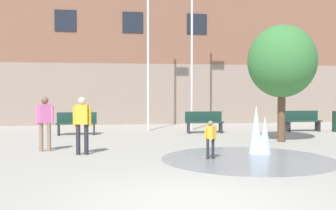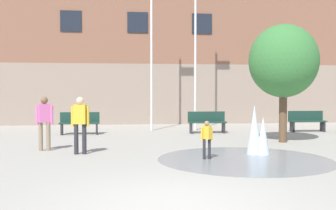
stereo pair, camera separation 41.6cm
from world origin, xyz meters
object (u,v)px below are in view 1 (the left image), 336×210
flagpole_right (192,28)px  child_in_fountain (210,137)px  park_bench_under_right_flagpole (302,120)px  adult_near_bench (82,121)px  park_bench_under_left_flagpole (77,123)px  flagpole_left (149,31)px  park_bench_center (204,122)px  teen_by_trashcan (45,119)px  street_tree_near_building (282,62)px

flagpole_right → child_in_fountain: bearing=-98.6°
park_bench_under_right_flagpole → adult_near_bench: (-9.20, -5.31, 0.45)m
park_bench_under_left_flagpole → flagpole_left: size_ratio=0.19×
park_bench_under_right_flagpole → park_bench_center: bearing=-179.0°
park_bench_under_left_flagpole → child_in_fountain: child_in_fountain is taller
park_bench_under_right_flagpole → park_bench_under_left_flagpole: bearing=-179.9°
adult_near_bench → flagpole_right: size_ratio=0.18×
park_bench_under_right_flagpole → flagpole_left: flagpole_left is taller
park_bench_center → teen_by_trashcan: teen_by_trashcan is taller
park_bench_under_left_flagpole → teen_by_trashcan: 4.56m
flagpole_left → flagpole_right: 2.01m
park_bench_under_right_flagpole → child_in_fountain: (-5.89, -6.52, 0.10)m
park_bench_under_right_flagpole → adult_near_bench: size_ratio=1.01×
park_bench_under_left_flagpole → child_in_fountain: bearing=-59.1°
flagpole_right → adult_near_bench: bearing=-124.2°
park_bench_under_right_flagpole → street_tree_near_building: size_ratio=0.39×
park_bench_under_left_flagpole → flagpole_left: bearing=23.3°
teen_by_trashcan → child_in_fountain: 4.87m
park_bench_under_left_flagpole → park_bench_center: same height
park_bench_center → street_tree_near_building: size_ratio=0.39×
adult_near_bench → flagpole_left: (2.49, 6.62, 3.54)m
park_bench_center → teen_by_trashcan: bearing=-142.7°
adult_near_bench → flagpole_right: flagpole_right is taller
park_bench_under_left_flagpole → child_in_fountain: (3.90, -6.51, 0.10)m
park_bench_center → flagpole_left: size_ratio=0.19×
park_bench_under_left_flagpole → street_tree_near_building: (7.24, -3.40, 2.30)m
park_bench_center → adult_near_bench: bearing=-132.1°
adult_near_bench → street_tree_near_building: size_ratio=0.39×
child_in_fountain → flagpole_right: bearing=132.2°
teen_by_trashcan → park_bench_center: bearing=-170.7°
child_in_fountain → flagpole_right: 8.91m
child_in_fountain → adult_near_bench: 3.55m
park_bench_under_right_flagpole → adult_near_bench: 10.63m
park_bench_center → adult_near_bench: adult_near_bench is taller
child_in_fountain → flagpole_left: bearing=146.8°
park_bench_under_right_flagpole → child_in_fountain: bearing=-132.1°
adult_near_bench → flagpole_left: size_ratio=0.19×
park_bench_under_right_flagpole → street_tree_near_building: bearing=-126.7°
park_bench_center → street_tree_near_building: 4.49m
adult_near_bench → street_tree_near_building: bearing=-151.4°
park_bench_under_right_flagpole → child_in_fountain: 8.79m
park_bench_center → adult_near_bench: (-4.72, -5.23, 0.45)m
park_bench_center → park_bench_under_right_flagpole: (4.48, 0.08, 0.00)m
park_bench_under_right_flagpole → adult_near_bench: bearing=-150.0°
park_bench_under_left_flagpole → park_bench_center: size_ratio=1.00×
adult_near_bench → park_bench_under_left_flagpole: bearing=-71.0°
teen_by_trashcan → child_in_fountain: bearing=127.6°
park_bench_under_right_flagpole → teen_by_trashcan: teen_by_trashcan is taller
park_bench_under_right_flagpole → teen_by_trashcan: bearing=-156.3°
flagpole_right → street_tree_near_building: bearing=-65.5°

